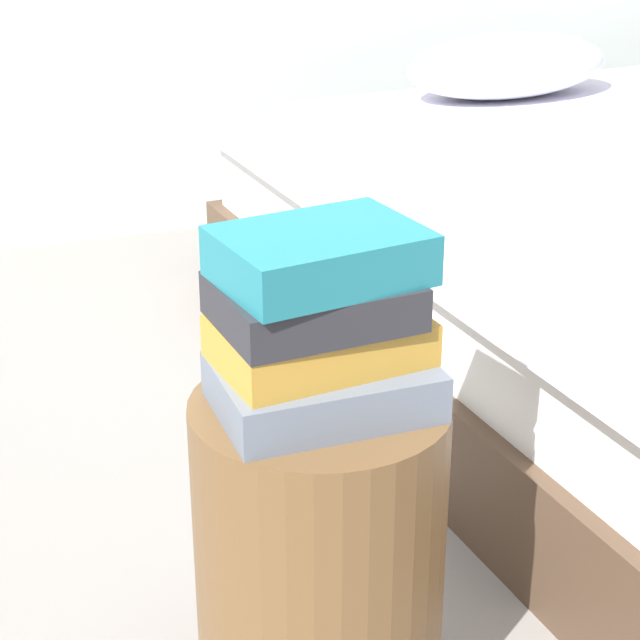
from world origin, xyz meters
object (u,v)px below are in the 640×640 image
side_table (320,556)px  book_teal (318,257)px  book_slate (325,386)px  book_ochre (316,340)px  book_charcoal (314,301)px

side_table → book_teal: size_ratio=1.96×
side_table → book_slate: 0.25m
book_teal → book_ochre: bearing=87.7°
side_table → book_slate: size_ratio=1.76×
book_charcoal → book_teal: 0.06m
book_charcoal → book_teal: book_teal is taller
side_table → book_slate: (0.00, -0.01, 0.25)m
book_charcoal → side_table: bearing=2.6°
side_table → book_teal: bearing=-141.5°
book_slate → side_table: bearing=98.5°
book_charcoal → book_teal: bearing=-25.6°
side_table → book_teal: (-0.00, -0.00, 0.42)m
side_table → book_slate: book_slate is taller
side_table → book_teal: book_teal is taller
book_slate → book_teal: book_teal is taller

